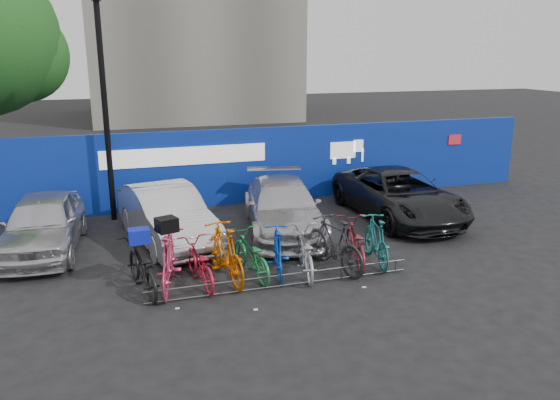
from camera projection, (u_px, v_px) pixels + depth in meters
name	position (u px, v px, depth m)	size (l,w,h in m)	color
ground	(274.00, 277.00, 11.79)	(100.00, 100.00, 0.00)	black
hoarding	(218.00, 168.00, 16.99)	(22.00, 0.18, 2.40)	#0A2793
lamppost	(105.00, 106.00, 14.95)	(0.25, 0.50, 6.11)	black
bike_rack	(283.00, 280.00, 11.19)	(5.60, 0.03, 0.30)	#595B60
car_0	(43.00, 224.00, 13.11)	(1.66, 4.13, 1.41)	#B7B8BC
car_1	(167.00, 215.00, 13.74)	(1.52, 4.35, 1.43)	silver
car_2	(283.00, 207.00, 14.61)	(1.91, 4.69, 1.36)	#BAB8BE
car_3	(399.00, 194.00, 15.80)	(2.32, 5.03, 1.40)	black
bike_0	(141.00, 267.00, 10.95)	(0.69, 1.97, 1.03)	black
bike_1	(169.00, 260.00, 11.05)	(0.58, 2.04, 1.23)	#C33058
bike_2	(199.00, 264.00, 11.26)	(0.62, 1.78, 0.94)	#AB152D
bike_3	(225.00, 253.00, 11.46)	(0.58, 2.04, 1.23)	#D95C02
bike_4	(251.00, 255.00, 11.69)	(0.64, 1.84, 0.97)	#1C7F3E
bike_5	(278.00, 251.00, 11.82)	(0.49, 1.73, 1.04)	#0B3BB1
bike_6	(305.00, 252.00, 11.83)	(0.66, 1.91, 1.00)	#999BA0
bike_7	(334.00, 244.00, 12.01)	(0.57, 2.02, 1.21)	#262629
bike_8	(355.00, 242.00, 12.39)	(0.68, 1.94, 1.02)	maroon
bike_9	(376.00, 240.00, 12.41)	(0.52, 1.84, 1.11)	#156868
cargo_crate	(139.00, 236.00, 10.77)	(0.41, 0.31, 0.29)	#0D1CAF
cargo_topcase	(167.00, 225.00, 10.85)	(0.39, 0.35, 0.29)	black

